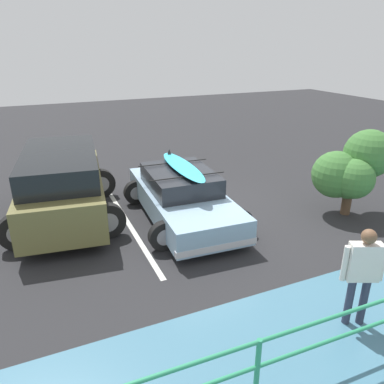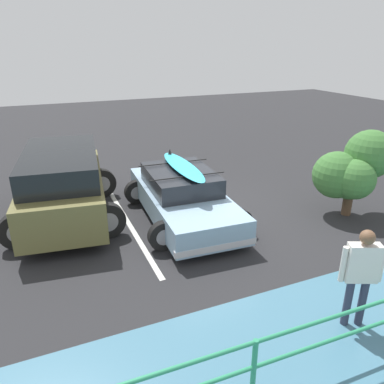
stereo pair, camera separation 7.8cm
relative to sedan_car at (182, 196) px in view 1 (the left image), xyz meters
name	(u,v)px [view 1 (the left image)]	position (x,y,z in m)	size (l,w,h in m)	color
ground_plane	(207,212)	(-0.75, -0.07, -0.62)	(44.00, 44.00, 0.02)	#28282B
parking_stripe	(131,228)	(1.39, 0.04, -0.61)	(4.83, 0.12, 0.00)	silver
sedan_car	(182,196)	(0.00, 0.00, 0.00)	(2.66, 4.52, 1.53)	#8CADC6
suv_car	(63,185)	(2.77, -1.13, 0.33)	(3.07, 4.64, 1.80)	brown
person_bystander	(363,269)	(-1.05, 4.79, 0.41)	(0.61, 0.37, 1.70)	#33384C
railing_fence	(258,359)	(1.17, 5.34, 0.04)	(9.88, 0.25, 0.95)	#2D9366
bush_near_left	(352,170)	(-4.08, 1.55, 0.62)	(2.05, 1.54, 2.23)	brown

